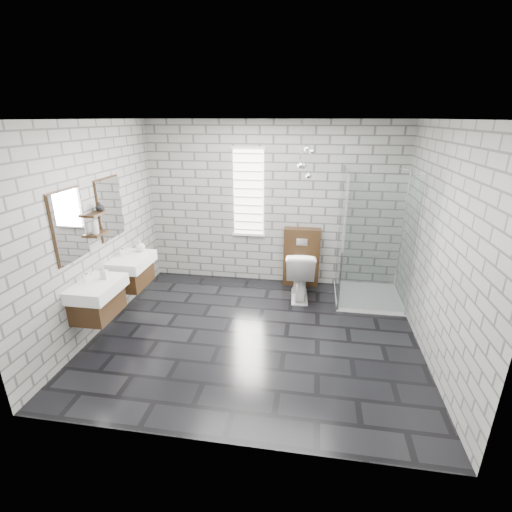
% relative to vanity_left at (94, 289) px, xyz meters
% --- Properties ---
extents(floor, '(4.20, 3.60, 0.02)m').
position_rel_vanity_left_xyz_m(floor, '(1.91, 0.50, -0.77)').
color(floor, black).
rests_on(floor, ground).
extents(ceiling, '(4.20, 3.60, 0.02)m').
position_rel_vanity_left_xyz_m(ceiling, '(1.91, 0.50, 1.95)').
color(ceiling, white).
rests_on(ceiling, wall_back).
extents(wall_back, '(4.20, 0.02, 2.70)m').
position_rel_vanity_left_xyz_m(wall_back, '(1.91, 2.31, 0.59)').
color(wall_back, '#9B9B96').
rests_on(wall_back, floor).
extents(wall_front, '(4.20, 0.02, 2.70)m').
position_rel_vanity_left_xyz_m(wall_front, '(1.91, -1.31, 0.59)').
color(wall_front, '#9B9B96').
rests_on(wall_front, floor).
extents(wall_left, '(0.02, 3.60, 2.70)m').
position_rel_vanity_left_xyz_m(wall_left, '(-0.20, 0.50, 0.59)').
color(wall_left, '#9B9B96').
rests_on(wall_left, floor).
extents(wall_right, '(0.02, 3.60, 2.70)m').
position_rel_vanity_left_xyz_m(wall_right, '(4.02, 0.50, 0.59)').
color(wall_right, '#9B9B96').
rests_on(wall_right, floor).
extents(vanity_left, '(0.47, 0.70, 1.57)m').
position_rel_vanity_left_xyz_m(vanity_left, '(0.00, 0.00, 0.00)').
color(vanity_left, '#3C2612').
rests_on(vanity_left, wall_left).
extents(vanity_right, '(0.47, 0.70, 1.57)m').
position_rel_vanity_left_xyz_m(vanity_right, '(0.00, 0.90, 0.00)').
color(vanity_right, '#3C2612').
rests_on(vanity_right, wall_left).
extents(shelf_lower, '(0.14, 0.30, 0.03)m').
position_rel_vanity_left_xyz_m(shelf_lower, '(-0.12, 0.45, 0.56)').
color(shelf_lower, '#3C2612').
rests_on(shelf_lower, wall_left).
extents(shelf_upper, '(0.14, 0.30, 0.03)m').
position_rel_vanity_left_xyz_m(shelf_upper, '(-0.12, 0.45, 0.82)').
color(shelf_upper, '#3C2612').
rests_on(shelf_upper, wall_left).
extents(window, '(0.56, 0.05, 1.48)m').
position_rel_vanity_left_xyz_m(window, '(1.51, 2.29, 0.79)').
color(window, white).
rests_on(window, wall_back).
extents(cistern_panel, '(0.60, 0.20, 1.00)m').
position_rel_vanity_left_xyz_m(cistern_panel, '(2.43, 2.20, -0.26)').
color(cistern_panel, '#3C2612').
rests_on(cistern_panel, floor).
extents(flush_plate, '(0.18, 0.01, 0.12)m').
position_rel_vanity_left_xyz_m(flush_plate, '(2.43, 2.10, 0.04)').
color(flush_plate, silver).
rests_on(flush_plate, cistern_panel).
extents(shower_enclosure, '(1.00, 1.00, 2.03)m').
position_rel_vanity_left_xyz_m(shower_enclosure, '(3.41, 1.69, -0.25)').
color(shower_enclosure, white).
rests_on(shower_enclosure, floor).
extents(pendant_cluster, '(0.24, 0.23, 0.83)m').
position_rel_vanity_left_xyz_m(pendant_cluster, '(2.44, 1.87, 1.37)').
color(pendant_cluster, silver).
rests_on(pendant_cluster, ceiling).
extents(toilet, '(0.49, 0.81, 0.80)m').
position_rel_vanity_left_xyz_m(toilet, '(2.43, 1.71, -0.36)').
color(toilet, white).
rests_on(toilet, floor).
extents(soap_bottle_a, '(0.08, 0.09, 0.16)m').
position_rel_vanity_left_xyz_m(soap_bottle_a, '(0.08, 0.13, 0.18)').
color(soap_bottle_a, '#B2B2B2').
rests_on(soap_bottle_a, vanity_left).
extents(soap_bottle_b, '(0.16, 0.16, 0.18)m').
position_rel_vanity_left_xyz_m(soap_bottle_b, '(0.08, 1.13, 0.18)').
color(soap_bottle_b, '#B2B2B2').
rests_on(soap_bottle_b, vanity_right).
extents(soap_bottle_c, '(0.12, 0.12, 0.23)m').
position_rel_vanity_left_xyz_m(soap_bottle_c, '(-0.11, 0.38, 0.69)').
color(soap_bottle_c, '#B2B2B2').
rests_on(soap_bottle_c, shelf_lower).
extents(vase, '(0.13, 0.13, 0.11)m').
position_rel_vanity_left_xyz_m(vase, '(-0.11, 0.56, 0.90)').
color(vase, '#B2B2B2').
rests_on(vase, shelf_upper).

